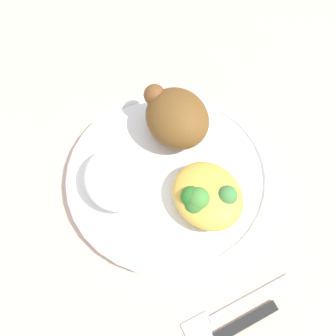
{
  "coord_description": "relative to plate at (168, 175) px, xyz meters",
  "views": [
    {
      "loc": [
        -0.21,
        0.12,
        0.46
      ],
      "look_at": [
        0.0,
        0.0,
        0.03
      ],
      "focal_mm": 40.07,
      "sensor_mm": 36.0,
      "label": 1
    }
  ],
  "objects": [
    {
      "name": "ground_plane",
      "position": [
        0.0,
        0.0,
        -0.01
      ],
      "size": [
        2.0,
        2.0,
        0.0
      ],
      "primitive_type": "plane",
      "color": "#CFAF9A"
    },
    {
      "name": "plate",
      "position": [
        0.0,
        0.0,
        0.0
      ],
      "size": [
        0.28,
        0.28,
        0.02
      ],
      "color": "white",
      "rests_on": "ground_plane"
    },
    {
      "name": "roasted_chicken",
      "position": [
        0.05,
        -0.04,
        0.04
      ],
      "size": [
        0.1,
        0.08,
        0.07
      ],
      "color": "brown",
      "rests_on": "plate"
    },
    {
      "name": "rice_pile",
      "position": [
        0.02,
        0.06,
        0.03
      ],
      "size": [
        0.1,
        0.09,
        0.04
      ],
      "primitive_type": "ellipsoid",
      "color": "white",
      "rests_on": "plate"
    },
    {
      "name": "mac_cheese_with_broccoli",
      "position": [
        -0.06,
        -0.02,
        0.03
      ],
      "size": [
        0.1,
        0.08,
        0.04
      ],
      "color": "gold",
      "rests_on": "plate"
    },
    {
      "name": "fork",
      "position": [
        -0.19,
        0.02,
        -0.01
      ],
      "size": [
        0.02,
        0.14,
        0.01
      ],
      "color": "#B2B2B7",
      "rests_on": "ground_plane"
    }
  ]
}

